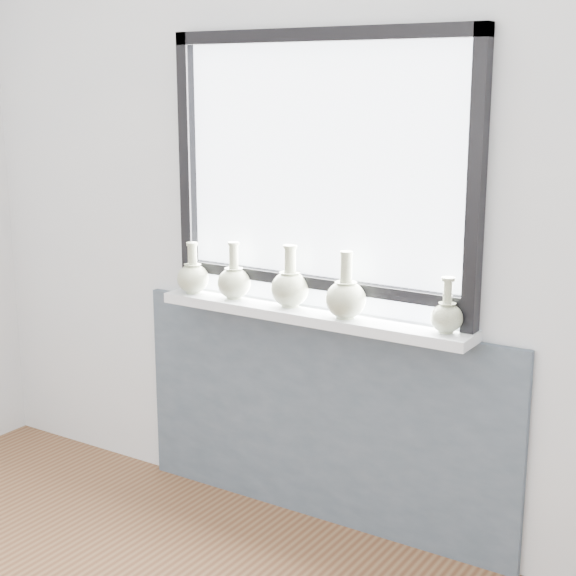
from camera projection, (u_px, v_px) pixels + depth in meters
The scene contains 9 objects.
back_wall at pixel (325, 204), 3.38m from camera, with size 3.60×0.02×2.60m, color silver.
apron_panel at pixel (319, 419), 3.56m from camera, with size 1.70×0.03×0.86m, color #525B6A.
windowsill at pixel (310, 315), 3.40m from camera, with size 1.32×0.18×0.04m, color white.
window at pixel (320, 168), 3.32m from camera, with size 1.30×0.06×1.05m.
vase_a at pixel (193, 276), 3.65m from camera, with size 0.13×0.13×0.21m.
vase_b at pixel (234, 281), 3.56m from camera, with size 0.14×0.14×0.23m.
vase_c at pixel (290, 286), 3.43m from camera, with size 0.15×0.15×0.24m.
vase_d at pixel (346, 297), 3.27m from camera, with size 0.15×0.15×0.25m.
vase_e at pixel (447, 315), 3.08m from camera, with size 0.11×0.11×0.20m.
Camera 1 is at (1.70, -1.10, 1.76)m, focal length 55.00 mm.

